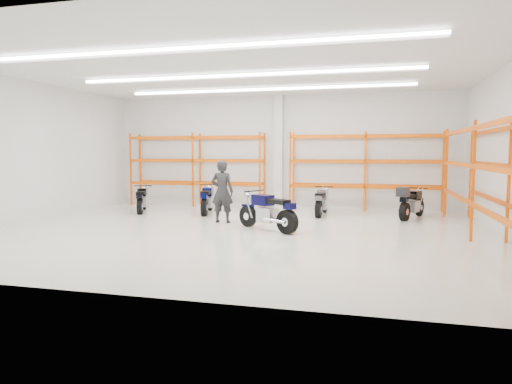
% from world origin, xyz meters
% --- Properties ---
extents(ground, '(14.00, 14.00, 0.00)m').
position_xyz_m(ground, '(0.00, 0.00, 0.00)').
color(ground, beige).
rests_on(ground, ground).
extents(room_shell, '(14.02, 12.02, 4.51)m').
position_xyz_m(room_shell, '(0.00, 0.03, 3.28)').
color(room_shell, silver).
rests_on(room_shell, ground).
extents(motorcycle_main, '(1.99, 1.35, 1.11)m').
position_xyz_m(motorcycle_main, '(0.87, 0.28, 0.52)').
color(motorcycle_main, black).
rests_on(motorcycle_main, ground).
extents(motorcycle_back_a, '(0.92, 1.87, 0.96)m').
position_xyz_m(motorcycle_back_a, '(-4.57, 2.96, 0.45)').
color(motorcycle_back_a, black).
rests_on(motorcycle_back_a, ground).
extents(motorcycle_back_b, '(0.75, 2.07, 1.03)m').
position_xyz_m(motorcycle_back_b, '(-2.10, 3.21, 0.48)').
color(motorcycle_back_b, black).
rests_on(motorcycle_back_b, ground).
extents(motorcycle_back_c, '(0.67, 2.01, 0.99)m').
position_xyz_m(motorcycle_back_c, '(1.95, 3.77, 0.46)').
color(motorcycle_back_c, black).
rests_on(motorcycle_back_c, ground).
extents(motorcycle_back_d, '(1.11, 2.05, 1.10)m').
position_xyz_m(motorcycle_back_d, '(4.91, 3.63, 0.53)').
color(motorcycle_back_d, black).
rests_on(motorcycle_back_d, ground).
extents(standing_man, '(0.72, 0.48, 1.97)m').
position_xyz_m(standing_man, '(-0.89, 1.35, 0.99)').
color(standing_man, black).
rests_on(standing_man, ground).
extents(structural_column, '(0.32, 0.32, 4.50)m').
position_xyz_m(structural_column, '(0.00, 5.82, 2.25)').
color(structural_column, white).
rests_on(structural_column, ground).
extents(pallet_racking_back_left, '(5.67, 0.87, 3.00)m').
position_xyz_m(pallet_racking_back_left, '(-3.40, 5.48, 1.79)').
color(pallet_racking_back_left, '#E65500').
rests_on(pallet_racking_back_left, ground).
extents(pallet_racking_back_right, '(5.67, 0.87, 3.00)m').
position_xyz_m(pallet_racking_back_right, '(3.40, 5.48, 1.79)').
color(pallet_racking_back_right, '#E65500').
rests_on(pallet_racking_back_right, ground).
extents(pallet_racking_side, '(0.87, 9.07, 3.00)m').
position_xyz_m(pallet_racking_side, '(6.48, 0.00, 1.81)').
color(pallet_racking_side, '#E65500').
rests_on(pallet_racking_side, ground).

